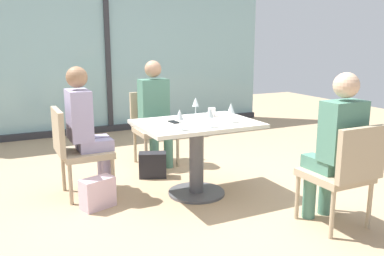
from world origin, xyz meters
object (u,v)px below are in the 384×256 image
at_px(chair_far_left, 76,147).
at_px(chair_near_window, 153,123).
at_px(wine_glass_0, 180,115).
at_px(person_front_right, 336,142).
at_px(dining_table_main, 197,143).
at_px(wine_glass_2, 210,113).
at_px(person_far_left, 86,125).
at_px(cell_phone_on_table, 174,122).
at_px(person_near_window, 156,108).
at_px(chair_front_right, 344,170).
at_px(coffee_cup, 212,112).
at_px(wine_glass_1, 196,102).
at_px(handbag_0, 98,193).
at_px(wine_glass_3, 231,109).
at_px(handbag_1, 153,165).

bearing_deg(chair_far_left, chair_near_window, 34.29).
bearing_deg(wine_glass_0, person_front_right, -39.51).
height_order(dining_table_main, chair_far_left, chair_far_left).
xyz_separation_m(chair_far_left, wine_glass_2, (1.06, -0.74, 0.37)).
height_order(person_far_left, cell_phone_on_table, person_far_left).
relative_size(chair_near_window, person_near_window, 0.69).
distance_m(dining_table_main, chair_front_right, 1.39).
bearing_deg(wine_glass_2, coffee_cup, 58.82).
relative_size(chair_near_window, wine_glass_2, 4.70).
bearing_deg(person_front_right, person_far_left, 136.90).
distance_m(person_front_right, wine_glass_2, 1.09).
bearing_deg(wine_glass_1, coffee_cup, -57.90).
height_order(chair_front_right, person_front_right, person_front_right).
xyz_separation_m(person_far_left, person_near_window, (0.95, 0.62, 0.00)).
relative_size(chair_near_window, chair_front_right, 1.00).
bearing_deg(person_front_right, chair_far_left, 138.71).
bearing_deg(person_near_window, chair_near_window, 90.00).
height_order(cell_phone_on_table, handbag_0, cell_phone_on_table).
bearing_deg(coffee_cup, person_near_window, 106.23).
bearing_deg(coffee_cup, handbag_0, -175.82).
xyz_separation_m(chair_front_right, person_far_left, (-1.66, 1.66, 0.20)).
bearing_deg(handbag_0, person_far_left, 70.28).
relative_size(chair_front_right, person_front_right, 0.69).
height_order(wine_glass_0, coffee_cup, wine_glass_0).
height_order(person_front_right, cell_phone_on_table, person_front_right).
height_order(dining_table_main, coffee_cup, coffee_cup).
height_order(wine_glass_0, wine_glass_3, same).
distance_m(chair_near_window, wine_glass_0, 1.53).
relative_size(chair_front_right, handbag_1, 2.90).
bearing_deg(wine_glass_3, wine_glass_2, -158.82).
xyz_separation_m(dining_table_main, wine_glass_2, (-0.01, -0.27, 0.34)).
xyz_separation_m(wine_glass_2, cell_phone_on_table, (-0.20, 0.35, -0.13)).
height_order(person_near_window, wine_glass_2, person_near_window).
bearing_deg(wine_glass_1, person_near_window, 102.22).
distance_m(person_far_left, handbag_1, 0.95).
relative_size(wine_glass_1, handbag_0, 0.62).
bearing_deg(chair_near_window, chair_far_left, -145.71).
height_order(person_far_left, handbag_0, person_far_left).
height_order(wine_glass_1, cell_phone_on_table, wine_glass_1).
height_order(person_front_right, coffee_cup, person_front_right).
relative_size(person_front_right, wine_glass_1, 6.81).
distance_m(person_far_left, wine_glass_0, 0.99).
distance_m(chair_front_right, wine_glass_0, 1.42).
distance_m(person_front_right, wine_glass_3, 1.03).
relative_size(person_far_left, cell_phone_on_table, 8.75).
relative_size(chair_near_window, handbag_1, 2.90).
relative_size(wine_glass_2, cell_phone_on_table, 1.28).
distance_m(chair_near_window, wine_glass_2, 1.51).
xyz_separation_m(person_front_right, wine_glass_3, (-0.42, 0.93, 0.16)).
height_order(wine_glass_3, coffee_cup, wine_glass_3).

